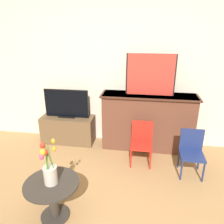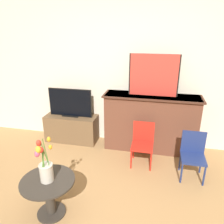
% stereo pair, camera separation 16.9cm
% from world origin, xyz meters
% --- Properties ---
extents(wall_back, '(8.00, 0.06, 2.70)m').
position_xyz_m(wall_back, '(0.00, 2.13, 1.35)').
color(wall_back, beige).
rests_on(wall_back, ground).
extents(fireplace_mantel, '(1.55, 0.44, 0.95)m').
position_xyz_m(fireplace_mantel, '(0.50, 1.90, 0.49)').
color(fireplace_mantel, brown).
rests_on(fireplace_mantel, ground).
extents(painting, '(0.76, 0.03, 0.64)m').
position_xyz_m(painting, '(0.50, 1.91, 1.27)').
color(painting, black).
rests_on(painting, fireplace_mantel).
extents(tv_stand, '(0.93, 0.37, 0.48)m').
position_xyz_m(tv_stand, '(-0.90, 1.89, 0.24)').
color(tv_stand, brown).
rests_on(tv_stand, ground).
extents(tv_monitor, '(0.78, 0.12, 0.50)m').
position_xyz_m(tv_monitor, '(-0.90, 1.90, 0.72)').
color(tv_monitor, black).
rests_on(tv_monitor, tv_stand).
extents(chair_red, '(0.32, 0.32, 0.64)m').
position_xyz_m(chair_red, '(0.42, 1.45, 0.36)').
color(chair_red, red).
rests_on(chair_red, ground).
extents(chair_blue, '(0.32, 0.32, 0.64)m').
position_xyz_m(chair_blue, '(1.12, 1.28, 0.36)').
color(chair_blue, navy).
rests_on(chair_blue, ground).
extents(side_table, '(0.57, 0.57, 0.45)m').
position_xyz_m(side_table, '(-0.48, 0.22, 0.30)').
color(side_table, '#332D28').
rests_on(side_table, ground).
extents(vase_tulips, '(0.16, 0.19, 0.52)m').
position_xyz_m(vase_tulips, '(-0.48, 0.22, 0.61)').
color(vase_tulips, beige).
rests_on(vase_tulips, side_table).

